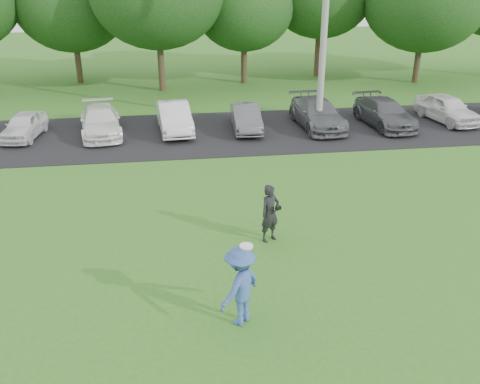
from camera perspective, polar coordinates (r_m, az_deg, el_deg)
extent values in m
plane|color=#397120|center=(12.10, 2.38, -12.35)|extent=(100.00, 100.00, 0.00)
cube|color=black|center=(23.77, -3.23, 6.33)|extent=(32.00, 6.50, 0.03)
cylinder|color=gray|center=(23.20, 9.11, 18.81)|extent=(0.28, 0.28, 10.46)
imported|color=#385A9F|center=(11.22, 0.01, -9.98)|extent=(1.30, 1.29, 1.80)
cylinder|color=white|center=(10.55, 0.68, -5.79)|extent=(0.27, 0.27, 0.05)
imported|color=black|center=(14.40, 3.22, -2.29)|extent=(0.70, 0.62, 1.62)
cube|color=black|center=(14.18, 4.10, -1.70)|extent=(0.17, 0.16, 0.10)
imported|color=silver|center=(24.65, -22.05, 6.59)|extent=(1.67, 3.28, 1.07)
imported|color=white|center=(24.07, -14.66, 7.32)|extent=(2.18, 4.24, 1.18)
imported|color=silver|center=(23.89, -7.01, 7.88)|extent=(1.61, 3.88, 1.25)
imported|color=#505357|center=(23.93, 0.66, 7.92)|extent=(1.32, 3.43, 1.11)
imported|color=#5A5D62|center=(24.60, 8.25, 8.28)|extent=(1.99, 4.39, 1.25)
imported|color=#505357|center=(25.44, 15.16, 8.15)|extent=(2.06, 4.25, 1.19)
imported|color=silver|center=(27.02, 21.23, 8.31)|extent=(2.07, 3.84, 1.24)
cylinder|color=#38281C|center=(34.91, -16.84, 12.87)|extent=(0.36, 0.36, 2.20)
ellipsoid|color=#214C19|center=(34.47, -17.58, 18.74)|extent=(6.68, 6.68, 5.68)
cylinder|color=#38281C|center=(31.73, -8.40, 13.05)|extent=(0.36, 0.36, 2.70)
cylinder|color=#38281C|center=(33.50, 0.42, 13.43)|extent=(0.36, 0.36, 2.20)
ellipsoid|color=#214C19|center=(33.07, 0.44, 18.99)|extent=(5.76, 5.76, 4.90)
cylinder|color=#38281C|center=(35.87, 8.26, 14.29)|extent=(0.36, 0.36, 2.70)
cylinder|color=#38281C|center=(35.29, 18.35, 12.79)|extent=(0.36, 0.36, 2.20)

